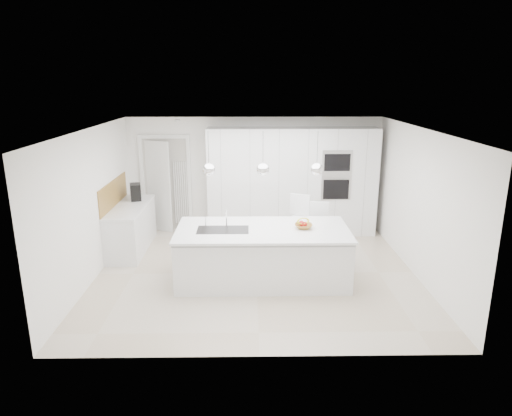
{
  "coord_description": "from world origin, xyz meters",
  "views": [
    {
      "loc": [
        -0.12,
        -7.37,
        3.26
      ],
      "look_at": [
        0.0,
        0.3,
        1.1
      ],
      "focal_mm": 32.0,
      "sensor_mm": 36.0,
      "label": 1
    }
  ],
  "objects_px": {
    "island_base": "(263,256)",
    "bar_stool_right": "(319,233)",
    "fruit_bowl": "(304,226)",
    "bar_stool_left": "(300,228)",
    "espresso_machine": "(136,192)"
  },
  "relations": [
    {
      "from": "island_base",
      "to": "bar_stool_left",
      "type": "xyz_separation_m",
      "value": [
        0.73,
        0.95,
        0.17
      ]
    },
    {
      "from": "fruit_bowl",
      "to": "bar_stool_left",
      "type": "height_order",
      "value": "bar_stool_left"
    },
    {
      "from": "fruit_bowl",
      "to": "espresso_machine",
      "type": "height_order",
      "value": "espresso_machine"
    },
    {
      "from": "espresso_machine",
      "to": "bar_stool_right",
      "type": "distance_m",
      "value": 3.81
    },
    {
      "from": "espresso_machine",
      "to": "bar_stool_right",
      "type": "xyz_separation_m",
      "value": [
        3.6,
        -1.13,
        -0.52
      ]
    },
    {
      "from": "bar_stool_left",
      "to": "fruit_bowl",
      "type": "bearing_deg",
      "value": -69.36
    },
    {
      "from": "island_base",
      "to": "espresso_machine",
      "type": "distance_m",
      "value": 3.26
    },
    {
      "from": "island_base",
      "to": "bar_stool_left",
      "type": "distance_m",
      "value": 1.21
    },
    {
      "from": "island_base",
      "to": "bar_stool_right",
      "type": "relative_size",
      "value": 2.55
    },
    {
      "from": "island_base",
      "to": "bar_stool_left",
      "type": "relative_size",
      "value": 2.32
    },
    {
      "from": "fruit_bowl",
      "to": "bar_stool_left",
      "type": "bearing_deg",
      "value": 86.59
    },
    {
      "from": "espresso_machine",
      "to": "bar_stool_left",
      "type": "bearing_deg",
      "value": -33.69
    },
    {
      "from": "bar_stool_right",
      "to": "island_base",
      "type": "bearing_deg",
      "value": -136.81
    },
    {
      "from": "island_base",
      "to": "fruit_bowl",
      "type": "bearing_deg",
      "value": 5.42
    },
    {
      "from": "bar_stool_left",
      "to": "island_base",
      "type": "bearing_deg",
      "value": -103.59
    }
  ]
}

